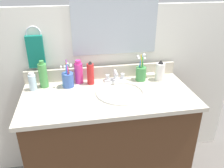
% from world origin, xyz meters
% --- Properties ---
extents(vanity_cabinet, '(1.05, 0.49, 0.77)m').
position_xyz_m(vanity_cabinet, '(0.00, 0.00, 0.38)').
color(vanity_cabinet, '#4C2D19').
rests_on(vanity_cabinet, ground_plane).
extents(countertop, '(1.10, 0.54, 0.03)m').
position_xyz_m(countertop, '(0.00, 0.00, 0.78)').
color(countertop, beige).
rests_on(countertop, vanity_cabinet).
extents(backsplash, '(1.10, 0.02, 0.09)m').
position_xyz_m(backsplash, '(0.00, 0.26, 0.84)').
color(backsplash, beige).
rests_on(backsplash, countertop).
extents(back_wall, '(2.20, 0.04, 1.30)m').
position_xyz_m(back_wall, '(0.00, 0.32, 0.65)').
color(back_wall, white).
rests_on(back_wall, ground_plane).
extents(mirror_panel, '(0.60, 0.01, 0.56)m').
position_xyz_m(mirror_panel, '(0.10, 0.30, 1.24)').
color(mirror_panel, '#B2BCC6').
extents(towel_ring, '(0.10, 0.01, 0.10)m').
position_xyz_m(towel_ring, '(-0.45, 0.30, 1.13)').
color(towel_ring, silver).
extents(hand_towel, '(0.11, 0.04, 0.22)m').
position_xyz_m(hand_towel, '(-0.45, 0.28, 1.01)').
color(hand_towel, '#147260').
extents(sink_basin, '(0.32, 0.32, 0.11)m').
position_xyz_m(sink_basin, '(0.08, -0.00, 0.76)').
color(sink_basin, white).
rests_on(sink_basin, countertop).
extents(faucet, '(0.16, 0.10, 0.08)m').
position_xyz_m(faucet, '(0.08, 0.19, 0.82)').
color(faucet, silver).
rests_on(faucet, countertop).
extents(bottle_spray_red, '(0.05, 0.05, 0.17)m').
position_xyz_m(bottle_spray_red, '(-0.09, 0.17, 0.87)').
color(bottle_spray_red, red).
rests_on(bottle_spray_red, countertop).
extents(bottle_gel_clear, '(0.05, 0.05, 0.12)m').
position_xyz_m(bottle_gel_clear, '(-0.48, 0.15, 0.85)').
color(bottle_gel_clear, silver).
rests_on(bottle_gel_clear, countertop).
extents(bottle_soap_pink, '(0.06, 0.06, 0.16)m').
position_xyz_m(bottle_soap_pink, '(-0.17, 0.21, 0.87)').
color(bottle_soap_pink, '#D8338C').
rests_on(bottle_soap_pink, countertop).
extents(bottle_lotion_white, '(0.06, 0.06, 0.15)m').
position_xyz_m(bottle_lotion_white, '(0.40, 0.15, 0.86)').
color(bottle_lotion_white, white).
rests_on(bottle_lotion_white, countertop).
extents(bottle_toner_green, '(0.06, 0.06, 0.19)m').
position_xyz_m(bottle_toner_green, '(-0.41, 0.18, 0.88)').
color(bottle_toner_green, '#4C9E4C').
rests_on(bottle_toner_green, countertop).
extents(cup_green, '(0.07, 0.07, 0.20)m').
position_xyz_m(cup_green, '(0.27, 0.17, 0.85)').
color(cup_green, '#3F8C47').
rests_on(cup_green, countertop).
extents(cup_blue_plastic, '(0.08, 0.08, 0.19)m').
position_xyz_m(cup_blue_plastic, '(-0.25, 0.16, 0.85)').
color(cup_blue_plastic, '#3F66B7').
rests_on(cup_blue_plastic, countertop).
extents(soap_bar, '(0.06, 0.04, 0.02)m').
position_xyz_m(soap_bar, '(0.36, 0.22, 0.80)').
color(soap_bar, white).
rests_on(soap_bar, countertop).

